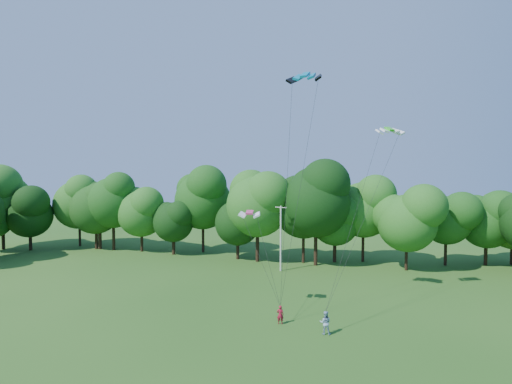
# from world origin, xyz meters

# --- Properties ---
(utility_pole) EXTENTS (1.58, 0.70, 8.34)m
(utility_pole) POSITION_xyz_m (0.77, 29.48, 4.28)
(utility_pole) COLOR silver
(utility_pole) RESTS_ON ground
(kite_flyer_left) EXTENTS (0.62, 0.45, 1.56)m
(kite_flyer_left) POSITION_xyz_m (3.65, 11.98, 0.78)
(kite_flyer_left) COLOR maroon
(kite_flyer_left) RESTS_ON ground
(kite_flyer_right) EXTENTS (0.91, 0.72, 1.82)m
(kite_flyer_right) POSITION_xyz_m (7.42, 10.72, 0.91)
(kite_flyer_right) COLOR #90B0C9
(kite_flyer_right) RESTS_ON ground
(kite_teal) EXTENTS (3.14, 1.84, 0.74)m
(kite_teal) POSITION_xyz_m (5.27, 15.01, 21.09)
(kite_teal) COLOR #05789E
(kite_teal) RESTS_ON ground
(kite_green) EXTENTS (2.77, 2.09, 0.54)m
(kite_green) POSITION_xyz_m (12.77, 19.50, 16.69)
(kite_green) COLOR green
(kite_green) RESTS_ON ground
(kite_pink) EXTENTS (2.00, 1.13, 0.35)m
(kite_pink) POSITION_xyz_m (0.49, 14.18, 9.05)
(kite_pink) COLOR #C9376B
(kite_pink) RESTS_ON ground
(tree_back_west) EXTENTS (8.83, 8.83, 12.85)m
(tree_back_west) POSITION_xyz_m (-30.94, 36.89, 8.02)
(tree_back_west) COLOR black
(tree_back_west) RESTS_ON ground
(tree_back_center) EXTENTS (10.04, 10.04, 14.60)m
(tree_back_center) POSITION_xyz_m (4.87, 33.52, 9.12)
(tree_back_center) COLOR #342614
(tree_back_center) RESTS_ON ground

